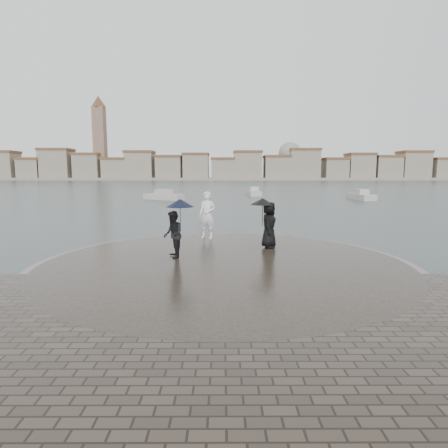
{
  "coord_description": "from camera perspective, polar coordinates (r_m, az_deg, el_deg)",
  "views": [
    {
      "loc": [
        -0.04,
        -8.61,
        3.28
      ],
      "look_at": [
        0.0,
        4.8,
        1.45
      ],
      "focal_mm": 30.0,
      "sensor_mm": 36.0,
      "label": 1
    }
  ],
  "objects": [
    {
      "name": "ground",
      "position": [
        9.22,
        0.09,
        -13.09
      ],
      "size": [
        400.0,
        400.0,
        0.0
      ],
      "primitive_type": "plane",
      "color": "#2B3835",
      "rests_on": "ground"
    },
    {
      "name": "far_skyline",
      "position": [
        169.45,
        -2.31,
        8.57
      ],
      "size": [
        260.0,
        20.0,
        37.0
      ],
      "color": "gray",
      "rests_on": "ground"
    },
    {
      "name": "kerb_ring",
      "position": [
        12.51,
        0.02,
        -6.68
      ],
      "size": [
        12.5,
        12.5,
        0.32
      ],
      "primitive_type": "cylinder",
      "color": "gray",
      "rests_on": "ground"
    },
    {
      "name": "visitor_left",
      "position": [
        13.01,
        -7.52,
        -0.37
      ],
      "size": [
        1.14,
        1.06,
        2.04
      ],
      "color": "black",
      "rests_on": "quay_tip"
    },
    {
      "name": "quay_tip",
      "position": [
        12.5,
        0.02,
        -6.58
      ],
      "size": [
        11.9,
        11.9,
        0.36
      ],
      "primitive_type": "cylinder",
      "color": "#2D261E",
      "rests_on": "ground"
    },
    {
      "name": "statue",
      "position": [
        16.74,
        -2.57,
        1.38
      ],
      "size": [
        0.89,
        0.71,
        2.11
      ],
      "primitive_type": "imported",
      "rotation": [
        0.0,
        0.0,
        -0.3
      ],
      "color": "white",
      "rests_on": "quay_tip"
    },
    {
      "name": "visitor_right",
      "position": [
        14.73,
        6.66,
        0.64
      ],
      "size": [
        1.14,
        1.1,
        1.95
      ],
      "color": "black",
      "rests_on": "quay_tip"
    },
    {
      "name": "boats",
      "position": [
        49.53,
        5.4,
        4.39
      ],
      "size": [
        28.16,
        14.21,
        1.5
      ],
      "color": "#B7B1A5",
      "rests_on": "ground"
    }
  ]
}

